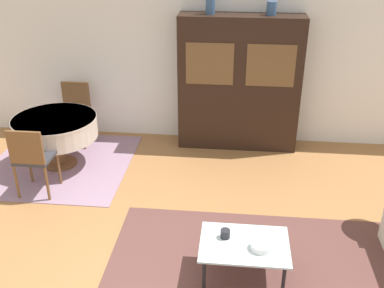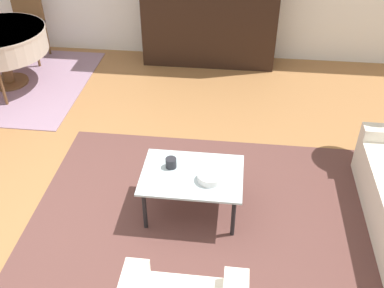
# 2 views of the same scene
# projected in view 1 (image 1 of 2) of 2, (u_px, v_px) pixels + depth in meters

# --- Properties ---
(wall_back) EXTENTS (10.00, 0.06, 2.70)m
(wall_back) POSITION_uv_depth(u_px,v_px,m) (194.00, 56.00, 6.93)
(wall_back) COLOR white
(wall_back) RESTS_ON ground_plane
(area_rug) EXTENTS (3.09, 2.20, 0.01)m
(area_rug) POSITION_uv_depth(u_px,v_px,m) (256.00, 279.00, 4.51)
(area_rug) COLOR brown
(area_rug) RESTS_ON ground_plane
(dining_rug) EXTENTS (2.02, 2.06, 0.01)m
(dining_rug) POSITION_uv_depth(u_px,v_px,m) (61.00, 164.00, 6.64)
(dining_rug) COLOR gray
(dining_rug) RESTS_ON ground_plane
(coffee_table) EXTENTS (0.86, 0.62, 0.42)m
(coffee_table) POSITION_uv_depth(u_px,v_px,m) (244.00, 247.00, 4.36)
(coffee_table) COLOR black
(coffee_table) RESTS_ON area_rug
(display_cabinet) EXTENTS (1.82, 0.44, 2.04)m
(display_cabinet) POSITION_uv_depth(u_px,v_px,m) (239.00, 84.00, 6.78)
(display_cabinet) COLOR black
(display_cabinet) RESTS_ON ground_plane
(dining_table) EXTENTS (1.18, 1.18, 0.74)m
(dining_table) POSITION_uv_depth(u_px,v_px,m) (55.00, 128.00, 6.36)
(dining_table) COLOR brown
(dining_table) RESTS_ON dining_rug
(dining_chair_near) EXTENTS (0.44, 0.44, 0.96)m
(dining_chair_near) POSITION_uv_depth(u_px,v_px,m) (32.00, 156.00, 5.66)
(dining_chair_near) COLOR brown
(dining_chair_near) RESTS_ON dining_rug
(dining_chair_far) EXTENTS (0.44, 0.44, 0.96)m
(dining_chair_far) POSITION_uv_depth(u_px,v_px,m) (75.00, 109.00, 7.09)
(dining_chair_far) COLOR brown
(dining_chair_far) RESTS_ON dining_rug
(cup) EXTENTS (0.09, 0.09, 0.09)m
(cup) POSITION_uv_depth(u_px,v_px,m) (225.00, 234.00, 4.40)
(cup) COLOR #232328
(cup) RESTS_ON coffee_table
(bowl) EXTENTS (0.21, 0.21, 0.06)m
(bowl) POSITION_uv_depth(u_px,v_px,m) (261.00, 246.00, 4.25)
(bowl) COLOR white
(bowl) RESTS_ON coffee_table
(vase_tall) EXTENTS (0.13, 0.13, 0.33)m
(vase_tall) POSITION_uv_depth(u_px,v_px,m) (210.00, 2.00, 6.29)
(vase_tall) COLOR #33517A
(vase_tall) RESTS_ON display_cabinet
(vase_short) EXTENTS (0.14, 0.14, 0.19)m
(vase_short) POSITION_uv_depth(u_px,v_px,m) (272.00, 8.00, 6.24)
(vase_short) COLOR #33517A
(vase_short) RESTS_ON display_cabinet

